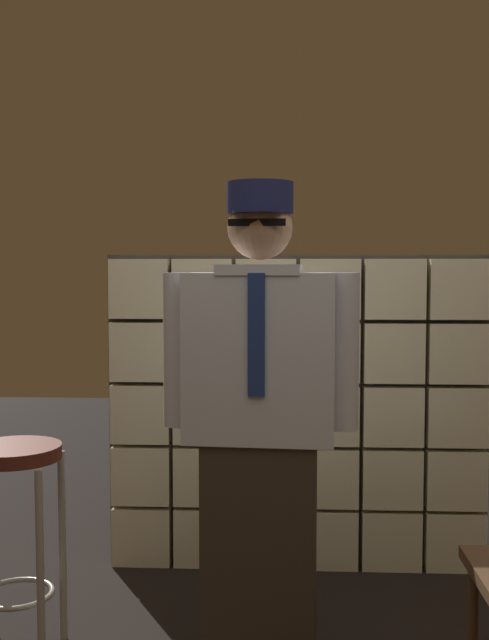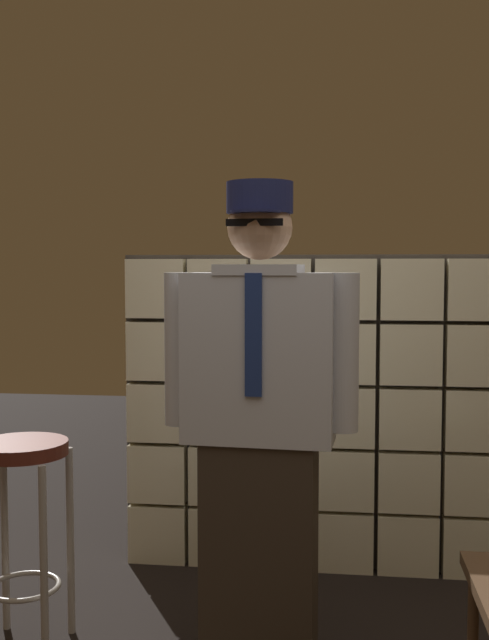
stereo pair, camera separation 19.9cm
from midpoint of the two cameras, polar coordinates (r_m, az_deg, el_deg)
The scene contains 3 objects.
glass_block_wall at distance 3.59m, azimuth 2.37°, elevation -7.10°, with size 1.79×0.10×1.50m.
standing_person at distance 2.65m, azimuth -1.02°, elevation -7.54°, with size 0.68×0.30×1.70m.
bar_stool at distance 2.96m, azimuth -18.71°, elevation -12.65°, with size 0.34×0.34×0.78m.
Camera 1 is at (-0.07, -2.11, 1.42)m, focal length 42.82 mm.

